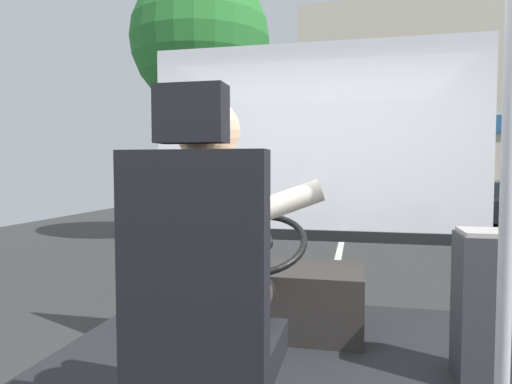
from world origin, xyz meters
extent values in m
cube|color=#2F2F2F|center=(0.00, 8.80, -0.03)|extent=(18.00, 44.00, 0.05)
cube|color=silver|center=(0.00, 8.80, 0.00)|extent=(0.12, 39.60, 0.00)
cube|color=black|center=(-0.18, -0.29, 0.96)|extent=(0.48, 0.48, 0.12)
cube|color=black|center=(-0.18, -0.48, 1.35)|extent=(0.48, 0.10, 0.66)
cube|color=black|center=(-0.18, -0.48, 1.79)|extent=(0.22, 0.10, 0.18)
cylinder|color=#332D28|center=(-0.09, -0.17, 1.10)|extent=(0.16, 0.43, 0.16)
cylinder|color=#332D28|center=(-0.27, -0.17, 1.10)|extent=(0.16, 0.43, 0.16)
cylinder|color=silver|center=(-0.18, -0.32, 1.34)|extent=(0.36, 0.36, 0.63)
cube|color=#B2842D|center=(-0.18, -0.13, 1.41)|extent=(0.06, 0.01, 0.39)
sphere|color=tan|center=(-0.18, -0.32, 1.75)|extent=(0.22, 0.22, 0.22)
cylinder|color=silver|center=(-0.05, -0.07, 1.45)|extent=(0.53, 0.19, 0.26)
cylinder|color=silver|center=(-0.30, -0.07, 1.45)|extent=(0.53, 0.19, 0.26)
cube|color=#282623|center=(-0.18, 0.98, 0.80)|extent=(1.10, 0.56, 0.40)
cylinder|color=black|center=(-0.18, 0.61, 1.07)|extent=(0.07, 0.23, 0.34)
torus|color=black|center=(-0.18, 0.53, 1.22)|extent=(0.51, 0.46, 0.28)
cylinder|color=black|center=(-0.18, 0.53, 1.22)|extent=(0.14, 0.14, 0.10)
cylinder|color=#B7B7BC|center=(0.77, -0.32, 1.57)|extent=(0.04, 0.04, 1.93)
cube|color=#333338|center=(0.92, 0.50, 0.95)|extent=(0.24, 0.28, 0.71)
cube|color=#9E9993|center=(0.92, 0.50, 1.32)|extent=(0.21, 0.25, 0.02)
cube|color=silver|center=(0.00, 1.62, 1.85)|extent=(2.50, 0.01, 1.40)
cube|color=black|center=(0.00, 1.62, 1.11)|extent=(2.50, 0.08, 0.08)
cylinder|color=#4C3828|center=(-2.89, 7.29, 1.65)|extent=(0.31, 0.31, 3.30)
sphere|color=#29742D|center=(-2.89, 7.29, 4.23)|extent=(2.87, 2.87, 2.87)
cube|color=#BCB29E|center=(4.02, 17.91, 3.86)|extent=(11.97, 4.62, 7.72)
cube|color=#235184|center=(4.02, 15.54, 3.10)|extent=(11.49, 0.12, 0.60)
cube|color=black|center=(4.33, 12.18, 0.51)|extent=(1.83, 3.94, 0.56)
cube|color=#282D33|center=(4.33, 11.94, 1.00)|extent=(1.50, 2.17, 0.43)
cylinder|color=black|center=(3.47, 13.40, 0.23)|extent=(0.14, 0.46, 0.46)
cylinder|color=black|center=(3.47, 10.96, 0.23)|extent=(0.14, 0.46, 0.46)
cube|color=silver|center=(4.05, 17.00, 0.60)|extent=(1.77, 3.90, 0.66)
cube|color=#282D33|center=(4.05, 16.77, 1.19)|extent=(1.45, 2.14, 0.51)
cylinder|color=black|center=(4.89, 18.21, 0.27)|extent=(0.14, 0.54, 0.54)
cylinder|color=black|center=(3.21, 18.21, 0.27)|extent=(0.14, 0.54, 0.54)
cylinder|color=black|center=(4.89, 15.79, 0.27)|extent=(0.14, 0.54, 0.54)
cylinder|color=black|center=(3.21, 15.79, 0.27)|extent=(0.14, 0.54, 0.54)
cube|color=silver|center=(4.20, 21.54, 0.59)|extent=(1.84, 3.89, 0.65)
cube|color=#282D33|center=(4.20, 21.31, 1.16)|extent=(1.51, 2.14, 0.50)
cylinder|color=black|center=(5.08, 22.74, 0.27)|extent=(0.14, 0.53, 0.53)
cylinder|color=black|center=(3.33, 22.74, 0.27)|extent=(0.14, 0.53, 0.53)
cylinder|color=black|center=(5.08, 20.33, 0.27)|extent=(0.14, 0.53, 0.53)
cylinder|color=black|center=(3.33, 20.33, 0.27)|extent=(0.14, 0.53, 0.53)
camera|label=1|loc=(0.33, -1.82, 1.63)|focal=31.98mm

